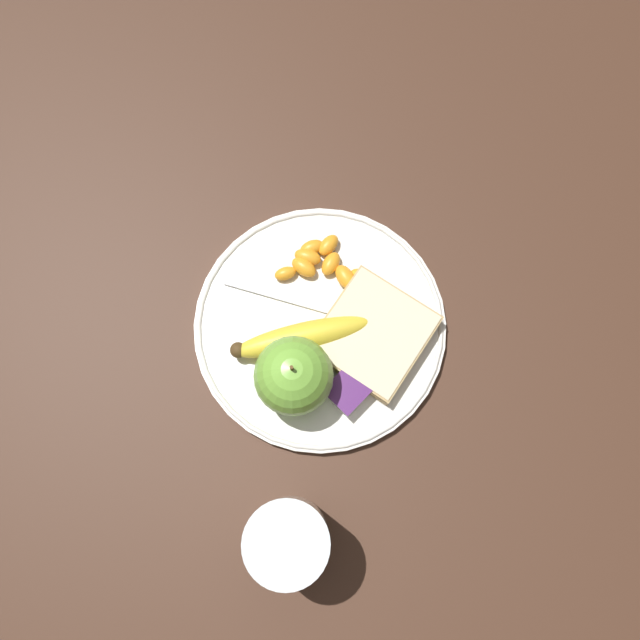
% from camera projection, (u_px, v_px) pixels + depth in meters
% --- Properties ---
extents(ground_plane, '(3.00, 3.00, 0.00)m').
position_uv_depth(ground_plane, '(320.00, 327.00, 0.72)').
color(ground_plane, '#42281C').
extents(plate, '(0.29, 0.29, 0.01)m').
position_uv_depth(plate, '(320.00, 325.00, 0.71)').
color(plate, silver).
rests_on(plate, ground_plane).
extents(juice_glass, '(0.08, 0.08, 0.11)m').
position_uv_depth(juice_glass, '(289.00, 539.00, 0.61)').
color(juice_glass, silver).
rests_on(juice_glass, ground_plane).
extents(apple, '(0.08, 0.08, 0.09)m').
position_uv_depth(apple, '(294.00, 376.00, 0.65)').
color(apple, '#72B23D').
rests_on(apple, plate).
extents(banana, '(0.15, 0.11, 0.03)m').
position_uv_depth(banana, '(300.00, 336.00, 0.68)').
color(banana, yellow).
rests_on(banana, plate).
extents(bread_slice, '(0.13, 0.13, 0.02)m').
position_uv_depth(bread_slice, '(374.00, 334.00, 0.69)').
color(bread_slice, tan).
rests_on(bread_slice, plate).
extents(fork, '(0.11, 0.18, 0.00)m').
position_uv_depth(fork, '(322.00, 307.00, 0.71)').
color(fork, silver).
rests_on(fork, plate).
extents(jam_packet, '(0.05, 0.04, 0.02)m').
position_uv_depth(jam_packet, '(350.00, 389.00, 0.67)').
color(jam_packet, white).
rests_on(jam_packet, plate).
extents(orange_segment_0, '(0.03, 0.04, 0.02)m').
position_uv_depth(orange_segment_0, '(308.00, 257.00, 0.72)').
color(orange_segment_0, orange).
rests_on(orange_segment_0, plate).
extents(orange_segment_1, '(0.02, 0.03, 0.01)m').
position_uv_depth(orange_segment_1, '(361.00, 276.00, 0.71)').
color(orange_segment_1, orange).
rests_on(orange_segment_1, plate).
extents(orange_segment_2, '(0.03, 0.03, 0.02)m').
position_uv_depth(orange_segment_2, '(331.00, 264.00, 0.71)').
color(orange_segment_2, orange).
rests_on(orange_segment_2, plate).
extents(orange_segment_3, '(0.03, 0.03, 0.02)m').
position_uv_depth(orange_segment_3, '(312.00, 248.00, 0.72)').
color(orange_segment_3, orange).
rests_on(orange_segment_3, plate).
extents(orange_segment_4, '(0.03, 0.04, 0.02)m').
position_uv_depth(orange_segment_4, '(346.00, 277.00, 0.71)').
color(orange_segment_4, orange).
rests_on(orange_segment_4, plate).
extents(orange_segment_5, '(0.02, 0.03, 0.02)m').
position_uv_depth(orange_segment_5, '(304.00, 267.00, 0.71)').
color(orange_segment_5, orange).
rests_on(orange_segment_5, plate).
extents(orange_segment_6, '(0.03, 0.03, 0.01)m').
position_uv_depth(orange_segment_6, '(285.00, 273.00, 0.71)').
color(orange_segment_6, orange).
rests_on(orange_segment_6, plate).
extents(orange_segment_7, '(0.03, 0.02, 0.02)m').
position_uv_depth(orange_segment_7, '(328.00, 245.00, 0.72)').
color(orange_segment_7, orange).
rests_on(orange_segment_7, plate).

